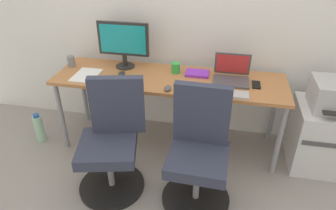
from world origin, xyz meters
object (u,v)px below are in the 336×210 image
Objects in this scene: office_chair_right at (199,153)px; printer at (336,95)px; water_bottle_on_floor at (39,128)px; open_laptop at (231,74)px; side_cabinet at (323,136)px; desktop_monitor at (123,42)px; office_chair_left at (112,142)px; coffee_mug at (176,68)px.

printer is at bearing 30.00° from office_chair_right.
water_bottle_on_floor is (-2.68, -0.19, -0.56)m from printer.
side_cabinet is at bearing -5.61° from open_laptop.
open_laptop is at bearing 174.33° from printer.
desktop_monitor reaches higher than water_bottle_on_floor.
desktop_monitor is at bearing 136.11° from office_chair_right.
office_chair_left is 3.03× the size of water_bottle_on_floor.
water_bottle_on_floor is (-2.68, -0.19, -0.15)m from side_cabinet.
water_bottle_on_floor is at bearing 156.35° from office_chair_left.
office_chair_right is 0.80m from open_laptop.
office_chair_right is at bearing -150.00° from printer.
office_chair_left is 10.22× the size of coffee_mug.
office_chair_left is at bearing -116.73° from coffee_mug.
printer is 1.29× the size of open_laptop.
water_bottle_on_floor is 1.50m from coffee_mug.
coffee_mug reaches higher than side_cabinet.
side_cabinet is 1.98m from desktop_monitor.
printer is at bearing -90.00° from side_cabinet.
printer is 0.83× the size of desktop_monitor.
office_chair_right is at bearing -149.96° from side_cabinet.
open_laptop reaches higher than office_chair_left.
desktop_monitor reaches higher than side_cabinet.
office_chair_right reaches higher than water_bottle_on_floor.
coffee_mug is at bearing 174.01° from side_cabinet.
office_chair_left is 1.86m from printer.
open_laptop is at bearing 38.04° from office_chair_left.
office_chair_right reaches higher than printer.
side_cabinet is at bearing -5.44° from desktop_monitor.
open_laptop is at bearing -5.29° from desktop_monitor.
office_chair_right is at bearing -67.25° from coffee_mug.
water_bottle_on_floor is (-1.64, 0.41, -0.28)m from office_chair_right.
printer is 1.36m from coffee_mug.
office_chair_right is 2.35× the size of printer.
office_chair_left reaches higher than printer.
water_bottle_on_floor is at bearing -175.94° from side_cabinet.
desktop_monitor is (-1.85, 0.18, 0.27)m from printer.
open_laptop reaches higher than office_chair_right.
water_bottle_on_floor is at bearing -171.47° from open_laptop.
side_cabinet is 1.47× the size of printer.
desktop_monitor is at bearing 23.94° from water_bottle_on_floor.
open_laptop is at bearing 74.45° from office_chair_right.
desktop_monitor is at bearing 176.08° from coffee_mug.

